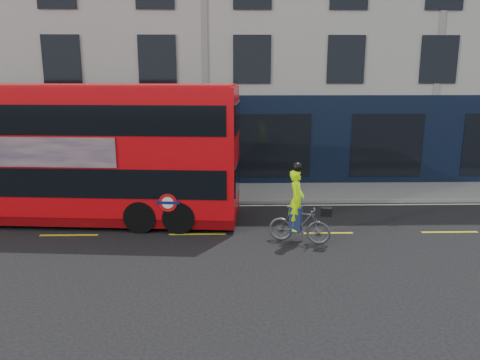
{
  "coord_description": "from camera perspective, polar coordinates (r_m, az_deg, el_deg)",
  "views": [
    {
      "loc": [
        1.0,
        -12.43,
        4.92
      ],
      "look_at": [
        1.36,
        2.45,
        1.52
      ],
      "focal_mm": 35.0,
      "sensor_mm": 36.0,
      "label": 1
    }
  ],
  "objects": [
    {
      "name": "ground",
      "position": [
        13.4,
        -5.63,
        -8.73
      ],
      "size": [
        120.0,
        120.0,
        0.0
      ],
      "primitive_type": "plane",
      "color": "black",
      "rests_on": "ground"
    },
    {
      "name": "lane_dashes",
      "position": [
        14.8,
        -5.21,
        -6.58
      ],
      "size": [
        58.0,
        0.12,
        0.01
      ],
      "primitive_type": null,
      "color": "gold",
      "rests_on": "ground"
    },
    {
      "name": "cyclist",
      "position": [
        13.93,
        7.16,
        -4.39
      ],
      "size": [
        1.91,
        1.08,
        2.43
      ],
      "rotation": [
        0.0,
        0.0,
        -0.32
      ],
      "color": "#4E5054",
      "rests_on": "ground"
    },
    {
      "name": "building_terrace",
      "position": [
        25.52,
        -3.81,
        18.63
      ],
      "size": [
        50.0,
        10.07,
        15.0
      ],
      "color": "#A3A09A",
      "rests_on": "ground"
    },
    {
      "name": "kerb",
      "position": [
        18.12,
        -4.5,
        -2.72
      ],
      "size": [
        60.0,
        0.12,
        0.13
      ],
      "primitive_type": "cube",
      "color": "gray",
      "rests_on": "ground"
    },
    {
      "name": "road_edge_line",
      "position": [
        17.85,
        -4.54,
        -3.16
      ],
      "size": [
        58.0,
        0.1,
        0.01
      ],
      "primitive_type": "cube",
      "color": "silver",
      "rests_on": "ground"
    },
    {
      "name": "pavement",
      "position": [
        19.57,
        -4.27,
        -1.55
      ],
      "size": [
        60.0,
        3.0,
        0.12
      ],
      "primitive_type": "cube",
      "color": "slate",
      "rests_on": "ground"
    },
    {
      "name": "bus",
      "position": [
        16.63,
        -20.07,
        3.19
      ],
      "size": [
        11.53,
        3.5,
        4.58
      ],
      "rotation": [
        0.0,
        0.0,
        -0.08
      ],
      "color": "red",
      "rests_on": "ground"
    }
  ]
}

